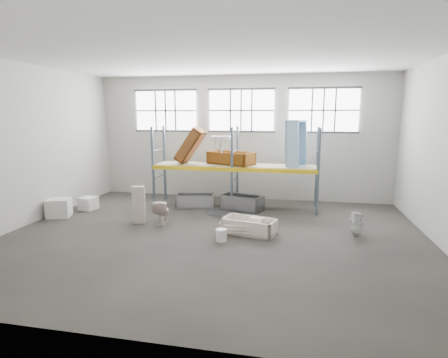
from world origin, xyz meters
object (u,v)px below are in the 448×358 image
(toilet_beige, at_px, (162,212))
(steel_tub_right, at_px, (242,202))
(rust_tub_flat, at_px, (231,158))
(toilet_white, at_px, (357,224))
(carton_near, at_px, (59,208))
(cistern_tall, at_px, (139,205))
(bucket, at_px, (221,235))
(bathtub_beige, at_px, (250,226))
(blue_tub_upright, at_px, (296,144))
(steel_tub_left, at_px, (195,201))

(toilet_beige, relative_size, steel_tub_right, 0.51)
(rust_tub_flat, bearing_deg, toilet_beige, -122.73)
(toilet_white, relative_size, carton_near, 0.99)
(cistern_tall, distance_m, bucket, 3.19)
(bathtub_beige, height_order, rust_tub_flat, rust_tub_flat)
(cistern_tall, distance_m, blue_tub_upright, 5.85)
(toilet_white, distance_m, carton_near, 9.63)
(toilet_white, bearing_deg, blue_tub_upright, -163.80)
(steel_tub_left, xyz_separation_m, bucket, (1.72, -3.43, -0.08))
(toilet_white, xyz_separation_m, carton_near, (-9.63, 0.03, -0.05))
(toilet_beige, relative_size, bucket, 2.19)
(steel_tub_right, bearing_deg, bathtub_beige, -76.64)
(bathtub_beige, bearing_deg, cistern_tall, -171.37)
(carton_near, bearing_deg, toilet_beige, 0.20)
(rust_tub_flat, xyz_separation_m, carton_near, (-5.45, -2.72, -1.51))
(bucket, relative_size, carton_near, 0.47)
(cistern_tall, xyz_separation_m, steel_tub_left, (1.22, 2.26, -0.34))
(rust_tub_flat, bearing_deg, bathtub_beige, -70.23)
(toilet_white, xyz_separation_m, rust_tub_flat, (-4.18, 2.75, 1.46))
(steel_tub_left, distance_m, steel_tub_right, 1.77)
(steel_tub_right, relative_size, blue_tub_upright, 0.86)
(bathtub_beige, height_order, blue_tub_upright, blue_tub_upright)
(carton_near, bearing_deg, rust_tub_flat, 26.53)
(toilet_beige, bearing_deg, carton_near, -8.51)
(rust_tub_flat, bearing_deg, carton_near, -153.47)
(bucket, bearing_deg, cistern_tall, 158.29)
(toilet_white, relative_size, bucket, 2.08)
(steel_tub_right, bearing_deg, rust_tub_flat, 133.39)
(carton_near, bearing_deg, bathtub_beige, -4.01)
(toilet_white, xyz_separation_m, steel_tub_left, (-5.43, 2.19, -0.11))
(steel_tub_left, bearing_deg, bucket, -63.32)
(bathtub_beige, height_order, carton_near, carton_near)
(bathtub_beige, relative_size, cistern_tall, 1.28)
(cistern_tall, height_order, carton_near, cistern_tall)
(cistern_tall, relative_size, blue_tub_upright, 0.70)
(steel_tub_right, xyz_separation_m, blue_tub_upright, (1.86, 0.46, 2.12))
(blue_tub_upright, xyz_separation_m, carton_near, (-7.83, -2.63, -2.08))
(blue_tub_upright, bearing_deg, bucket, -116.06)
(toilet_beige, relative_size, carton_near, 1.04)
(blue_tub_upright, bearing_deg, toilet_white, -55.87)
(steel_tub_right, distance_m, rust_tub_flat, 1.72)
(rust_tub_flat, bearing_deg, steel_tub_left, -155.90)
(toilet_beige, xyz_separation_m, steel_tub_left, (0.49, 2.15, -0.12))
(bathtub_beige, distance_m, steel_tub_right, 2.71)
(rust_tub_flat, distance_m, blue_tub_upright, 2.45)
(cistern_tall, xyz_separation_m, blue_tub_upright, (4.85, 2.73, 1.80))
(cistern_tall, xyz_separation_m, rust_tub_flat, (2.47, 2.82, 1.22))
(steel_tub_left, xyz_separation_m, carton_near, (-4.19, -2.16, 0.06))
(steel_tub_right, xyz_separation_m, bucket, (-0.05, -3.44, -0.10))
(cistern_tall, relative_size, bucket, 3.46)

